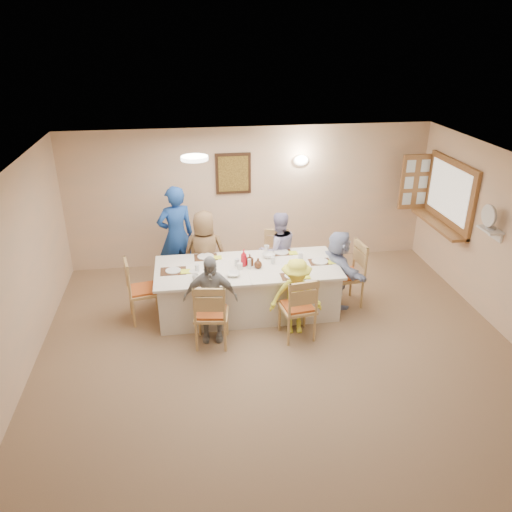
{
  "coord_description": "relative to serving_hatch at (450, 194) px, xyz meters",
  "views": [
    {
      "loc": [
        -1.14,
        -5.01,
        4.04
      ],
      "look_at": [
        -0.2,
        1.4,
        1.05
      ],
      "focal_mm": 35.0,
      "sensor_mm": 36.0,
      "label": 1
    }
  ],
  "objects": [
    {
      "name": "ground",
      "position": [
        -3.21,
        -2.4,
        -1.5
      ],
      "size": [
        7.0,
        7.0,
        0.0
      ],
      "primitive_type": "plane",
      "color": "#7E664D"
    },
    {
      "name": "room_walls",
      "position": [
        -3.21,
        -2.4,
        0.01
      ],
      "size": [
        7.0,
        7.0,
        7.0
      ],
      "color": "beige",
      "rests_on": "ground"
    },
    {
      "name": "wall_picture",
      "position": [
        -3.51,
        1.06,
        0.2
      ],
      "size": [
        0.62,
        0.05,
        0.72
      ],
      "color": "black",
      "rests_on": "room_walls"
    },
    {
      "name": "wall_sconce",
      "position": [
        -2.31,
        1.04,
        0.4
      ],
      "size": [
        0.26,
        0.09,
        0.18
      ],
      "primitive_type": "ellipsoid",
      "color": "white",
      "rests_on": "room_walls"
    },
    {
      "name": "ceiling_light",
      "position": [
        -4.21,
        -0.9,
        0.97
      ],
      "size": [
        0.36,
        0.36,
        0.05
      ],
      "primitive_type": "cylinder",
      "color": "white",
      "rests_on": "room_walls"
    },
    {
      "name": "serving_hatch",
      "position": [
        0.0,
        0.0,
        0.0
      ],
      "size": [
        0.06,
        1.5,
        1.15
      ],
      "primitive_type": "cube",
      "color": "brown",
      "rests_on": "room_walls"
    },
    {
      "name": "hatch_sill",
      "position": [
        -0.12,
        0.0,
        -0.53
      ],
      "size": [
        0.3,
        1.5,
        0.05
      ],
      "primitive_type": "cube",
      "color": "brown",
      "rests_on": "room_walls"
    },
    {
      "name": "shutter_door",
      "position": [
        -0.26,
        0.76,
        0.0
      ],
      "size": [
        0.55,
        0.04,
        1.0
      ],
      "primitive_type": "cube",
      "color": "brown",
      "rests_on": "room_walls"
    },
    {
      "name": "fan_shelf",
      "position": [
        -0.08,
        -1.35,
        -0.1
      ],
      "size": [
        0.22,
        0.36,
        0.03
      ],
      "primitive_type": "cube",
      "color": "white",
      "rests_on": "room_walls"
    },
    {
      "name": "desk_fan",
      "position": [
        -0.11,
        -1.35,
        0.05
      ],
      "size": [
        0.3,
        0.3,
        0.28
      ],
      "primitive_type": null,
      "color": "#A5A5A8",
      "rests_on": "fan_shelf"
    },
    {
      "name": "dining_table",
      "position": [
        -3.5,
        -0.73,
        -1.12
      ],
      "size": [
        2.75,
        1.16,
        0.76
      ],
      "primitive_type": "cube",
      "color": "white",
      "rests_on": "ground"
    },
    {
      "name": "chair_back_left",
      "position": [
        -4.1,
        0.07,
        -1.04
      ],
      "size": [
        0.48,
        0.48,
        0.92
      ],
      "primitive_type": null,
      "rotation": [
        0.0,
        0.0,
        0.09
      ],
      "color": "tan",
      "rests_on": "ground"
    },
    {
      "name": "chair_back_right",
      "position": [
        -2.9,
        0.07,
        -1.03
      ],
      "size": [
        0.51,
        0.51,
        0.94
      ],
      "primitive_type": null,
      "rotation": [
        0.0,
        0.0,
        -0.14
      ],
      "color": "tan",
      "rests_on": "ground"
    },
    {
      "name": "chair_front_left",
      "position": [
        -4.1,
        -1.53,
        -1.01
      ],
      "size": [
        0.54,
        0.54,
        0.98
      ],
      "primitive_type": null,
      "rotation": [
        0.0,
        0.0,
        2.99
      ],
      "color": "tan",
      "rests_on": "ground"
    },
    {
      "name": "chair_front_right",
      "position": [
        -2.9,
        -1.53,
        -1.01
      ],
      "size": [
        0.53,
        0.53,
        0.98
      ],
      "primitive_type": null,
      "rotation": [
        0.0,
        0.0,
        3.28
      ],
      "color": "tan",
      "rests_on": "ground"
    },
    {
      "name": "chair_left_end",
      "position": [
        -5.05,
        -0.73,
        -1.01
      ],
      "size": [
        0.55,
        0.55,
        0.99
      ],
      "primitive_type": null,
      "rotation": [
        0.0,
        0.0,
        1.76
      ],
      "color": "tan",
      "rests_on": "ground"
    },
    {
      "name": "chair_right_end",
      "position": [
        -1.95,
        -0.73,
        -0.98
      ],
      "size": [
        0.55,
        0.55,
        1.03
      ],
      "primitive_type": null,
      "rotation": [
        0.0,
        0.0,
        -1.46
      ],
      "color": "tan",
      "rests_on": "ground"
    },
    {
      "name": "diner_back_left",
      "position": [
        -4.1,
        -0.05,
        -0.79
      ],
      "size": [
        0.76,
        0.55,
        1.42
      ],
      "primitive_type": "imported",
      "rotation": [
        0.0,
        0.0,
        3.07
      ],
      "color": "brown",
      "rests_on": "ground"
    },
    {
      "name": "diner_back_right",
      "position": [
        -2.9,
        -0.05,
        -0.83
      ],
      "size": [
        0.82,
        0.72,
        1.35
      ],
      "primitive_type": "imported",
      "rotation": [
        0.0,
        0.0,
        3.31
      ],
      "color": "#9D97C4",
      "rests_on": "ground"
    },
    {
      "name": "diner_front_left",
      "position": [
        -4.1,
        -1.41,
        -0.86
      ],
      "size": [
        0.81,
        0.47,
        1.28
      ],
      "primitive_type": "imported",
      "rotation": [
        0.0,
        0.0,
        -0.1
      ],
      "color": "gray",
      "rests_on": "ground"
    },
    {
      "name": "diner_front_right",
      "position": [
        -2.9,
        -1.41,
        -0.93
      ],
      "size": [
        0.82,
        0.57,
        1.15
      ],
      "primitive_type": "imported",
      "rotation": [
        0.0,
        0.0,
        -0.1
      ],
      "color": "#FBF944",
      "rests_on": "ground"
    },
    {
      "name": "diner_right_end",
      "position": [
        -2.08,
        -0.73,
        -0.88
      ],
      "size": [
        1.3,
        0.83,
        1.25
      ],
      "primitive_type": "imported",
      "rotation": [
        0.0,
        0.0,
        1.78
      ],
      "color": "#A3AFD5",
      "rests_on": "ground"
    },
    {
      "name": "caregiver",
      "position": [
        -4.55,
        0.42,
        -0.64
      ],
      "size": [
        0.86,
        0.76,
        1.71
      ],
      "primitive_type": "imported",
      "rotation": [
        0.0,
        0.0,
        3.44
      ],
      "color": "#1C469F",
      "rests_on": "ground"
    },
    {
      "name": "placemat_fl",
      "position": [
        -4.1,
        -1.15,
        -0.74
      ],
      "size": [
        0.34,
        0.25,
        0.01
      ],
      "primitive_type": "cube",
      "color": "#472B19",
      "rests_on": "dining_table"
    },
    {
      "name": "plate_fl",
      "position": [
        -4.1,
        -1.15,
        -0.73
      ],
      "size": [
        0.24,
        0.24,
        0.01
      ],
      "primitive_type": "cylinder",
      "color": "white",
      "rests_on": "dining_table"
    },
    {
      "name": "napkin_fl",
      "position": [
        -3.92,
        -1.2,
        -0.73
      ],
      "size": [
        0.14,
        0.14,
        0.01
      ],
      "primitive_type": "cube",
      "color": "#E8F834",
      "rests_on": "dining_table"
    },
    {
      "name": "placemat_fr",
      "position": [
        -2.9,
        -1.15,
        -0.74
      ],
      "size": [
        0.33,
        0.25,
        0.01
      ],
      "primitive_type": "cube",
      "color": "#472B19",
      "rests_on": "dining_table"
    },
    {
      "name": "plate_fr",
      "position": [
        -2.9,
        -1.15,
        -0.73
      ],
      "size": [
        0.23,
        0.23,
        0.01
      ],
      "primitive_type": "cylinder",
      "color": "white",
      "rests_on": "dining_table"
    },
    {
      "name": "napkin_fr",
      "position": [
        -2.72,
        -1.2,
        -0.73
      ],
      "size": [
        0.13,
        0.13,
        0.01
      ],
      "primitive_type": "cube",
      "color": "#E8F834",
      "rests_on": "dining_table"
    },
    {
      "name": "placemat_bl",
      "position": [
        -4.1,
        -0.31,
        -0.74
      ],
      "size": [
        0.36,
        0.27,
        0.01
      ],
      "primitive_type": "cube",
      "color": "#472B19",
      "rests_on": "dining_table"
    },
    {
      "name": "plate_bl",
      "position": [
        -4.1,
        -0.31,
        -0.73
      ],
      "size": [
        0.26,
        0.26,
        0.02
      ],
      "primitive_type": "cylinder",
      "color": "white",
      "rests_on": "dining_table"
    },
    {
      "name": "napkin_bl",
      "position": [
        -3.92,
        -0.36,
        -0.73
      ],
      "size": [
        0.13,
        0.13,
        0.01
      ],
      "primitive_type": "cube",
      "color": "#E8F834",
      "rests_on": "dining_table"
    },
    {
      "name": "placemat_br",
      "position": [
        -2.9,
        -0.31,
        -0.74
      ],
      "size": [
        0.33,
        0.24,
        0.01
      ],
      "primitive_type": "cube",
      "color": "#472B19",
      "rests_on": "dining_table"
    },
    {
      "name": "plate_br",
      "position": [
        -2.9,
        -0.31,
        -0.73
      ],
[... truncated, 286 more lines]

